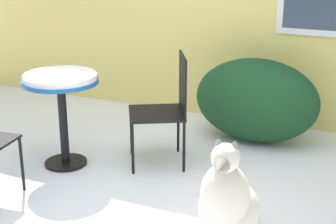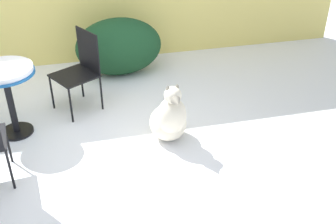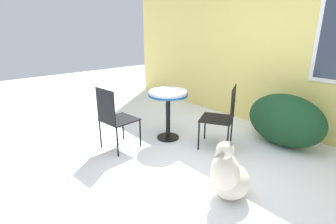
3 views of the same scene
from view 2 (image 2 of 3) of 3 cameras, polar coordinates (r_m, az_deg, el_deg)
ground_plane at (r=4.64m, az=-9.05°, el=-4.18°), size 16.00×16.00×0.00m
shrub_left at (r=5.91m, az=-6.67°, el=8.78°), size 1.19×0.66×0.81m
patio_table at (r=4.73m, az=-21.16°, el=4.03°), size 0.63×0.63×0.81m
patio_chair_near_table at (r=5.09m, az=-11.84°, el=5.85°), size 0.63×0.63×0.95m
dog at (r=4.48m, az=0.20°, el=-0.95°), size 0.43×0.64×0.73m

